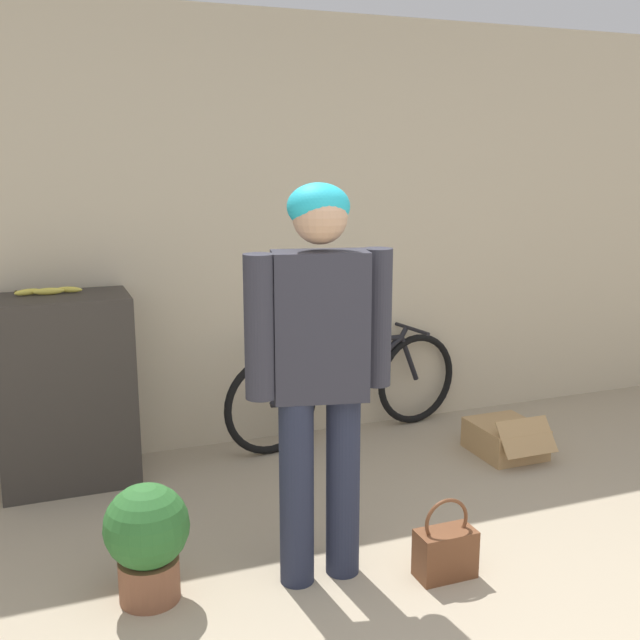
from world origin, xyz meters
The scene contains 8 objects.
wall_back centered at (0.00, 2.86, 1.30)m, with size 8.00×0.07×2.60m.
side_shelf centered at (-1.11, 2.58, 0.52)m, with size 0.71×0.45×1.04m.
person centered at (-0.18, 1.19, 0.98)m, with size 0.62×0.26×1.66m.
bicycle centered at (0.57, 2.65, 0.33)m, with size 1.68×0.46×0.68m.
banana centered at (-1.17, 2.66, 1.06)m, with size 0.36×0.09×0.04m.
handbag centered at (0.32, 0.99, 0.12)m, with size 0.25×0.14×0.36m.
cardboard_box centered at (1.36, 2.05, 0.10)m, with size 0.37×0.49×0.27m.
potted_plant centered at (-0.88, 1.27, 0.27)m, with size 0.34×0.34×0.49m.
Camera 1 is at (-1.22, -1.53, 1.76)m, focal length 42.00 mm.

